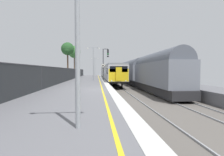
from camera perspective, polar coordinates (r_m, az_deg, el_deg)
ground at (r=16.88m, az=7.29°, el=-5.37°), size 17.40×110.00×1.21m
commuter_train_at_platform at (r=44.74m, az=-0.86°, el=1.75°), size 2.83×39.55×3.81m
freight_train_adjacent_track at (r=36.60m, az=6.30°, el=2.05°), size 2.60×43.69×4.62m
signal_gantry at (r=34.22m, az=-2.22°, el=5.25°), size 1.10×0.24×5.54m
speed_limit_sign at (r=31.87m, az=-2.68°, el=2.48°), size 0.59×0.08×2.78m
platform_lamp_near at (r=5.52m, az=-10.33°, el=16.58°), size 2.00×0.20×4.98m
platform_lamp_mid at (r=30.77m, az=-5.58°, el=5.14°), size 2.00×0.20×5.39m
platform_lamp_far at (r=56.16m, az=-5.13°, el=3.83°), size 2.00×0.20×5.43m
platform_back_fence at (r=17.02m, az=-20.40°, el=0.20°), size 0.07×99.00×2.03m
background_tree_left at (r=53.87m, az=-11.31°, el=7.56°), size 3.36×3.36×8.48m
background_tree_centre at (r=44.90m, az=-13.16°, el=8.34°), size 2.92×2.92×8.08m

